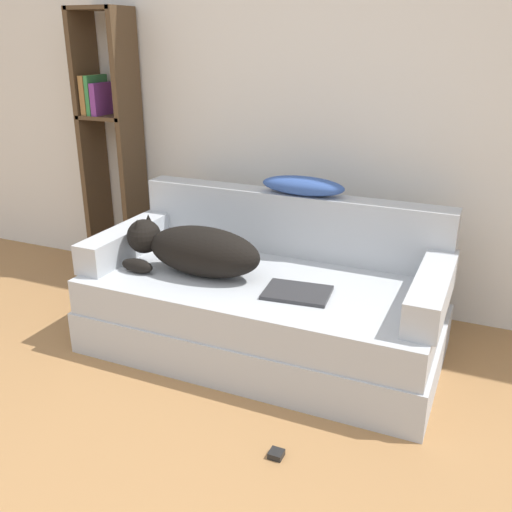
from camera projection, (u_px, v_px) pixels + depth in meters
name	position (u px, v px, depth m)	size (l,w,h in m)	color
wall_back	(300.00, 76.00, 3.29)	(8.17, 0.06, 2.70)	silver
couch	(263.00, 314.00, 3.00)	(1.81, 0.92, 0.41)	#B2B7BC
couch_backrest	(291.00, 223.00, 3.19)	(1.77, 0.15, 0.35)	#B2B7BC
couch_arm_left	(127.00, 241.00, 3.20)	(0.15, 0.73, 0.16)	#B2B7BC
couch_arm_right	(432.00, 291.00, 2.57)	(0.15, 0.73, 0.16)	#B2B7BC
dog	(194.00, 249.00, 2.92)	(0.76, 0.28, 0.27)	black
laptop	(297.00, 292.00, 2.72)	(0.33, 0.26, 0.02)	#2D2D30
throw_pillow	(303.00, 186.00, 3.08)	(0.47, 0.17, 0.10)	#335199
bookshelf	(109.00, 134.00, 3.75)	(0.35, 0.26, 1.74)	#4C3823
power_adapter	(276.00, 454.00, 2.26)	(0.06, 0.06, 0.03)	black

